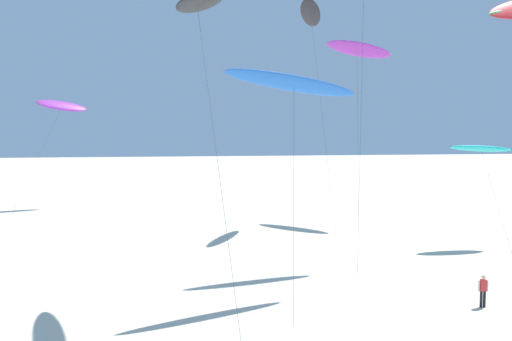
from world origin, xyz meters
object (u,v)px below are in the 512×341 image
(flying_kite_2, at_px, (311,13))
(flying_kite_9, at_px, (197,3))
(flying_kite_1, at_px, (481,149))
(flying_kite_4, at_px, (62,106))
(flying_kite_5, at_px, (294,83))
(person_near_left, at_px, (483,289))
(flying_kite_8, at_px, (357,49))

(flying_kite_2, xyz_separation_m, flying_kite_9, (-10.50, -20.92, -3.70))
(flying_kite_9, bearing_deg, flying_kite_1, 26.99)
(flying_kite_4, height_order, flying_kite_5, flying_kite_5)
(flying_kite_2, bearing_deg, flying_kite_5, -105.20)
(person_near_left, bearing_deg, flying_kite_1, 61.91)
(flying_kite_2, height_order, flying_kite_8, flying_kite_2)
(flying_kite_4, xyz_separation_m, person_near_left, (28.09, -37.77, -10.18))
(flying_kite_1, height_order, flying_kite_2, flying_kite_2)
(flying_kite_4, distance_m, flying_kite_9, 38.19)
(flying_kite_1, distance_m, flying_kite_5, 19.41)
(flying_kite_2, bearing_deg, person_near_left, -81.12)
(flying_kite_2, distance_m, flying_kite_8, 6.31)
(flying_kite_5, relative_size, flying_kite_8, 0.69)
(flying_kite_4, bearing_deg, flying_kite_2, -30.50)
(flying_kite_2, bearing_deg, flying_kite_1, -43.28)
(flying_kite_1, distance_m, flying_kite_4, 43.03)
(flying_kite_4, distance_m, person_near_left, 48.16)
(flying_kite_1, bearing_deg, flying_kite_2, 136.72)
(flying_kite_5, xyz_separation_m, flying_kite_8, (10.54, 22.66, 4.85))
(flying_kite_1, xyz_separation_m, person_near_left, (-7.08, -13.27, -6.44))
(flying_kite_1, distance_m, flying_kite_8, 16.47)
(flying_kite_1, height_order, flying_kite_9, flying_kite_9)
(flying_kite_1, distance_m, flying_kite_9, 25.08)
(flying_kite_4, xyz_separation_m, flying_kite_5, (18.98, -34.45, 0.25))
(flying_kite_8, height_order, flying_kite_9, flying_kite_8)
(flying_kite_4, distance_m, flying_kite_8, 32.20)
(flying_kite_8, bearing_deg, person_near_left, -93.17)
(flying_kite_1, height_order, flying_kite_5, flying_kite_5)
(flying_kite_4, relative_size, flying_kite_9, 0.76)
(flying_kite_2, distance_m, flying_kite_4, 29.41)
(flying_kite_4, relative_size, flying_kite_8, 0.68)
(flying_kite_8, bearing_deg, flying_kite_4, 158.22)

